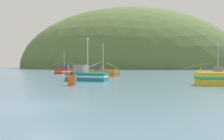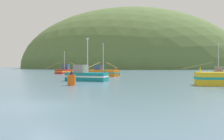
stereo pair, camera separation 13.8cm
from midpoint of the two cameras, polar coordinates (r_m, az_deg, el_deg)
The scene contains 9 objects.
ground_plane at distance 12.54m, azimuth -17.54°, elevation -8.92°, with size 600.00×600.00×0.00m, color slate.
hill_far_center at distance 234.46m, azimuth -0.42°, elevation 0.63°, with size 170.86×136.69×51.46m, color #516B38.
hill_far_right at distance 254.30m, azimuth -1.95°, elevation 0.67°, with size 178.71×142.97×103.56m, color #47703D.
hill_far_left at distance 184.12m, azimuth 3.76°, elevation 0.48°, with size 180.76×144.61×98.15m, color #516B38.
fishing_boat_orange at distance 44.37m, azimuth -2.59°, elevation -0.64°, with size 7.41×9.63×7.05m.
fishing_boat_brown at distance 55.10m, azimuth 26.44°, elevation -0.52°, with size 15.94×11.59×7.64m.
fishing_boat_red at distance 60.86m, azimuth -12.60°, elevation -0.21°, with size 12.06×7.97×6.14m.
fishing_boat_teal at distance 30.89m, azimuth -7.12°, elevation -1.42°, with size 6.26×2.72×6.15m.
channel_buoy at distance 24.11m, azimuth -10.78°, elevation -2.39°, with size 0.89×0.89×1.67m.
Camera 1 is at (6.18, -10.67, 2.18)m, focal length 34.19 mm.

